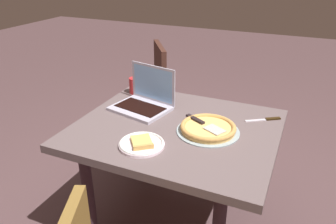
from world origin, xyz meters
TOP-DOWN VIEW (x-y plane):
  - ground_plane at (0.00, 0.00)m, footprint 12.00×12.00m
  - dining_table at (0.00, 0.00)m, footprint 1.06×0.90m
  - laptop at (0.27, -0.14)m, footprint 0.37×0.32m
  - pizza_plate at (0.07, 0.26)m, footprint 0.22×0.22m
  - pizza_tray at (-0.17, -0.01)m, footprint 0.33×0.33m
  - table_knife at (-0.43, -0.27)m, footprint 0.18×0.13m
  - drink_cup at (0.43, -0.33)m, footprint 0.07×0.07m
  - chair_near at (0.53, -0.68)m, footprint 0.56×0.56m

SIDE VIEW (x-z plane):
  - ground_plane at x=0.00m, z-range 0.00..0.00m
  - chair_near at x=0.53m, z-range 0.05..0.99m
  - dining_table at x=0.00m, z-range 0.27..0.97m
  - table_knife at x=-0.43m, z-range 0.70..0.71m
  - pizza_plate at x=0.07m, z-range 0.70..0.74m
  - pizza_tray at x=-0.17m, z-range 0.70..0.75m
  - laptop at x=0.27m, z-range 0.63..0.88m
  - drink_cup at x=0.43m, z-range 0.70..0.81m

